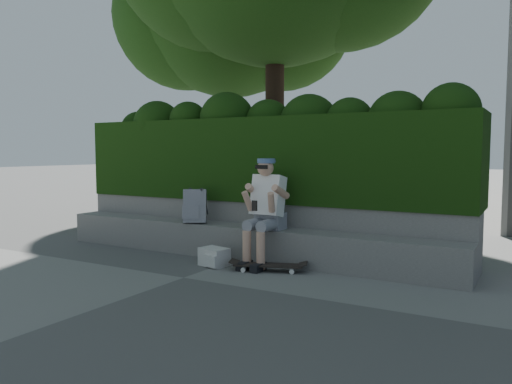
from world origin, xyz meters
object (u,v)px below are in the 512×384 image
Objects in this scene: person at (266,207)px; skateboard at (268,265)px; backpack_ground at (214,257)px; backpack_plaid at (195,207)px.

person is 0.77m from skateboard.
skateboard is 0.75m from backpack_ground.
person is 3.85× the size of backpack_ground.
backpack_plaid is 1.32× the size of backpack_ground.
backpack_plaid is at bearing 156.23° from backpack_ground.
person is 2.91× the size of backpack_plaid.
person is at bearing 102.89° from skateboard.
person is 0.92m from backpack_ground.
person is at bearing 47.05° from backpack_ground.
person is 1.20m from backpack_plaid.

